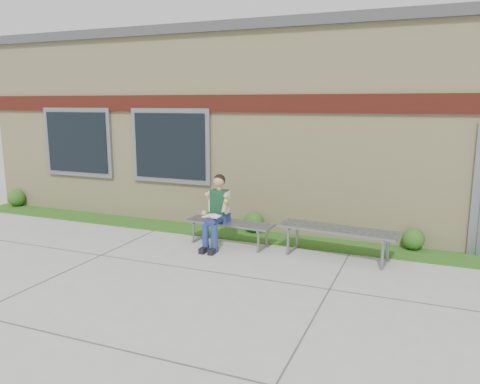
% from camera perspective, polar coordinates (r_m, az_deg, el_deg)
% --- Properties ---
extents(ground, '(80.00, 80.00, 0.00)m').
position_cam_1_polar(ground, '(6.73, 1.40, -12.08)').
color(ground, '#9E9E99').
rests_on(ground, ground).
extents(grass_strip, '(16.00, 0.80, 0.02)m').
position_cam_1_polar(grass_strip, '(9.06, 7.29, -5.98)').
color(grass_strip, '#1B5216').
rests_on(grass_strip, ground).
extents(school_building, '(16.20, 6.22, 4.20)m').
position_cam_1_polar(school_building, '(11.99, 11.78, 8.16)').
color(school_building, beige).
rests_on(school_building, ground).
extents(bench_left, '(1.72, 0.60, 0.44)m').
position_cam_1_polar(bench_left, '(8.73, -1.29, -4.30)').
color(bench_left, slate).
rests_on(bench_left, ground).
extents(bench_right, '(2.06, 0.75, 0.52)m').
position_cam_1_polar(bench_right, '(8.15, 11.76, -5.16)').
color(bench_right, slate).
rests_on(bench_right, ground).
extents(girl, '(0.49, 0.80, 1.34)m').
position_cam_1_polar(girl, '(8.53, -2.87, -2.22)').
color(girl, navy).
rests_on(girl, ground).
extents(shrub_west, '(0.43, 0.43, 0.43)m').
position_cam_1_polar(shrub_west, '(13.20, -25.59, -0.62)').
color(shrub_west, '#1B5216').
rests_on(shrub_west, grass_strip).
extents(shrub_mid, '(0.41, 0.41, 0.41)m').
position_cam_1_polar(shrub_mid, '(9.53, 1.70, -3.71)').
color(shrub_mid, '#1B5216').
rests_on(shrub_mid, grass_strip).
extents(shrub_east, '(0.39, 0.39, 0.39)m').
position_cam_1_polar(shrub_east, '(8.97, 20.37, -5.39)').
color(shrub_east, '#1B5216').
rests_on(shrub_east, grass_strip).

